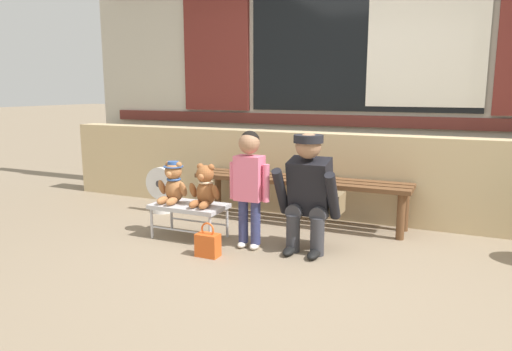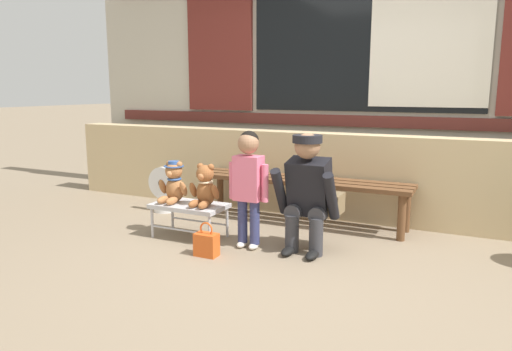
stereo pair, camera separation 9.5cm
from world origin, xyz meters
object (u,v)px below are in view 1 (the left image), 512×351
object	(u,v)px
teddy_bear_with_hat	(173,183)
adult_crouching	(310,192)
floor_fan	(161,190)
wooden_bench_long	(299,185)
small_display_bench	(189,208)
handbag_on_ground	(208,244)
teddy_bear_plain	(205,187)
child_standing	(249,177)

from	to	relation	value
teddy_bear_with_hat	adult_crouching	world-z (taller)	adult_crouching
floor_fan	wooden_bench_long	bearing A→B (deg)	8.27
wooden_bench_long	small_display_bench	distance (m)	1.11
teddy_bear_with_hat	handbag_on_ground	distance (m)	0.75
teddy_bear_plain	child_standing	xyz separation A→B (m)	(0.43, -0.03, 0.13)
child_standing	floor_fan	size ratio (longest dim) A/B	2.00
small_display_bench	teddy_bear_with_hat	size ratio (longest dim) A/B	1.76
small_display_bench	adult_crouching	size ratio (longest dim) A/B	0.67
small_display_bench	teddy_bear_plain	world-z (taller)	teddy_bear_plain
teddy_bear_plain	floor_fan	distance (m)	1.12
adult_crouching	floor_fan	world-z (taller)	adult_crouching
wooden_bench_long	small_display_bench	xyz separation A→B (m)	(-0.71, -0.84, -0.11)
floor_fan	adult_crouching	bearing A→B (deg)	-16.06
teddy_bear_with_hat	teddy_bear_plain	xyz separation A→B (m)	(0.32, -0.00, -0.01)
wooden_bench_long	teddy_bear_with_hat	size ratio (longest dim) A/B	5.78
teddy_bear_with_hat	child_standing	xyz separation A→B (m)	(0.75, -0.03, 0.12)
floor_fan	handbag_on_ground	bearing A→B (deg)	-40.99
wooden_bench_long	teddy_bear_with_hat	bearing A→B (deg)	-136.12
child_standing	adult_crouching	bearing A→B (deg)	16.70
wooden_bench_long	handbag_on_ground	distance (m)	1.26
small_display_bench	handbag_on_ground	distance (m)	0.54
wooden_bench_long	floor_fan	world-z (taller)	floor_fan
handbag_on_ground	wooden_bench_long	bearing A→B (deg)	74.46
teddy_bear_with_hat	adult_crouching	bearing A→B (deg)	5.22
small_display_bench	handbag_on_ground	size ratio (longest dim) A/B	2.35
child_standing	handbag_on_ground	world-z (taller)	child_standing
teddy_bear_with_hat	adult_crouching	distance (m)	1.22
wooden_bench_long	adult_crouching	xyz separation A→B (m)	(0.34, -0.73, 0.11)
small_display_bench	teddy_bear_with_hat	distance (m)	0.26
wooden_bench_long	adult_crouching	size ratio (longest dim) A/B	2.21
handbag_on_ground	child_standing	bearing A→B (deg)	57.12
small_display_bench	floor_fan	distance (m)	0.97
adult_crouching	handbag_on_ground	distance (m)	0.90
teddy_bear_plain	floor_fan	xyz separation A→B (m)	(-0.90, 0.63, -0.23)
small_display_bench	child_standing	bearing A→B (deg)	-2.58
floor_fan	teddy_bear_plain	bearing A→B (deg)	-34.91
handbag_on_ground	floor_fan	size ratio (longest dim) A/B	0.57
adult_crouching	floor_fan	bearing A→B (deg)	163.94
child_standing	floor_fan	xyz separation A→B (m)	(-1.33, 0.66, -0.35)
handbag_on_ground	small_display_bench	bearing A→B (deg)	137.85
child_standing	adult_crouching	distance (m)	0.50
teddy_bear_with_hat	small_display_bench	bearing A→B (deg)	-0.77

